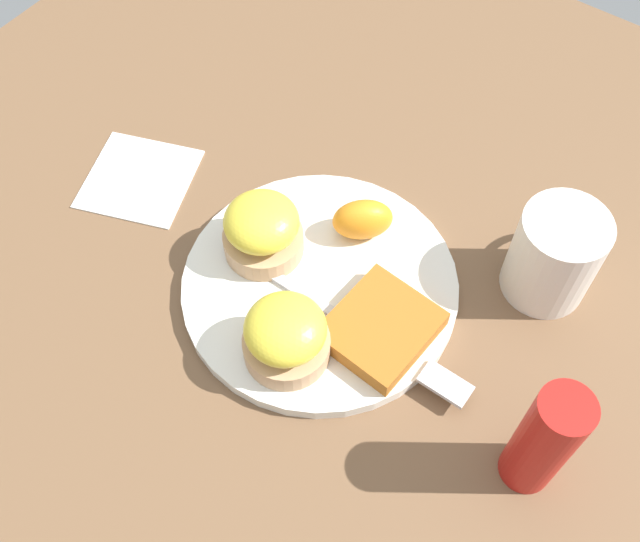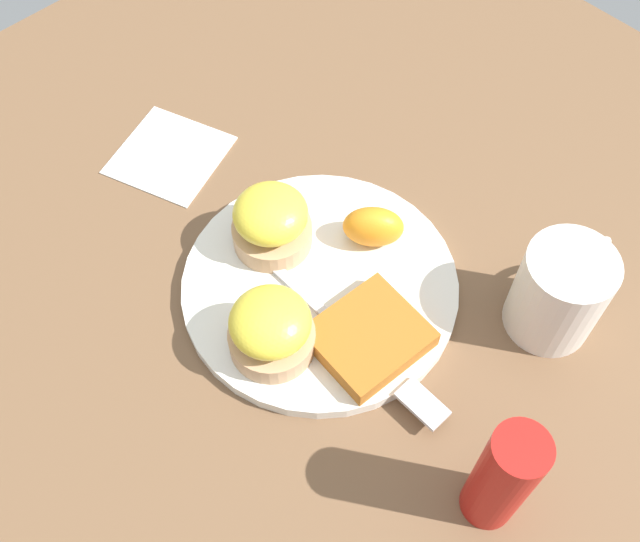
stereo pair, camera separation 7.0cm
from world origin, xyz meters
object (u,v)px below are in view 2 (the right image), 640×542
object	(u,v)px
sandwich_benedict_right	(271,329)
orange_wedge	(373,227)
fork	(362,348)
hashbrown_patty	(369,337)
cup	(560,292)
sandwich_benedict_left	(270,223)
condiment_bottle	(503,478)

from	to	relation	value
sandwich_benedict_right	orange_wedge	size ratio (longest dim) A/B	1.32
fork	hashbrown_patty	bearing A→B (deg)	9.50
hashbrown_patty	cup	distance (m)	0.18
orange_wedge	cup	size ratio (longest dim) A/B	0.53
sandwich_benedict_right	cup	xyz separation A→B (m)	(0.21, -0.15, 0.00)
sandwich_benedict_left	hashbrown_patty	size ratio (longest dim) A/B	0.83
sandwich_benedict_left	orange_wedge	bearing A→B (deg)	-42.78
hashbrown_patty	fork	distance (m)	0.01
sandwich_benedict_right	hashbrown_patty	distance (m)	0.09
orange_wedge	condiment_bottle	size ratio (longest dim) A/B	0.44
cup	condiment_bottle	world-z (taller)	condiment_bottle
sandwich_benedict_right	fork	world-z (taller)	sandwich_benedict_right
hashbrown_patty	fork	xyz separation A→B (m)	(-0.01, -0.00, -0.01)
sandwich_benedict_left	condiment_bottle	world-z (taller)	condiment_bottle
hashbrown_patty	condiment_bottle	distance (m)	0.18
condiment_bottle	sandwich_benedict_right	bearing A→B (deg)	98.57
sandwich_benedict_right	condiment_bottle	size ratio (longest dim) A/B	0.58
orange_wedge	condiment_bottle	xyz separation A→B (m)	(-0.12, -0.24, 0.03)
sandwich_benedict_right	orange_wedge	xyz separation A→B (m)	(0.15, 0.02, -0.01)
sandwich_benedict_left	sandwich_benedict_right	size ratio (longest dim) A/B	1.00
sandwich_benedict_right	condiment_bottle	bearing A→B (deg)	-81.43
hashbrown_patty	cup	xyz separation A→B (m)	(0.15, -0.10, 0.03)
sandwich_benedict_right	cup	distance (m)	0.26
sandwich_benedict_right	cup	bearing A→B (deg)	-36.07
sandwich_benedict_right	condiment_bottle	xyz separation A→B (m)	(0.03, -0.23, 0.02)
sandwich_benedict_left	hashbrown_patty	bearing A→B (deg)	-94.42
hashbrown_patty	condiment_bottle	world-z (taller)	condiment_bottle
sandwich_benedict_right	hashbrown_patty	xyz separation A→B (m)	(0.07, -0.06, -0.02)
orange_wedge	fork	xyz separation A→B (m)	(-0.09, -0.08, -0.02)
fork	sandwich_benedict_left	bearing A→B (deg)	81.90
orange_wedge	fork	size ratio (longest dim) A/B	0.27
hashbrown_patty	condiment_bottle	size ratio (longest dim) A/B	0.70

